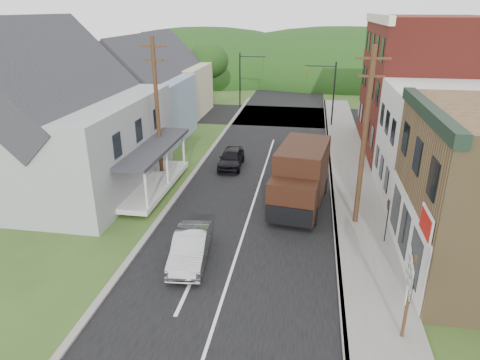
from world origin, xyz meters
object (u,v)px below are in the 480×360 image
at_px(delivery_van, 301,177).
at_px(silver_sedan, 191,248).
at_px(dark_sedan, 231,158).
at_px(warning_sign, 388,214).
at_px(route_sign_cluster, 409,285).

bearing_deg(delivery_van, silver_sedan, -116.45).
bearing_deg(dark_sedan, warning_sign, -47.21).
relative_size(dark_sedan, route_sign_cluster, 1.24).
bearing_deg(delivery_van, dark_sedan, 139.43).
relative_size(route_sign_cluster, warning_sign, 1.39).
height_order(dark_sedan, warning_sign, warning_sign).
distance_m(dark_sedan, route_sign_cluster, 18.15).
distance_m(silver_sedan, warning_sign, 9.23).
distance_m(route_sign_cluster, warning_sign, 6.54).
distance_m(delivery_van, warning_sign, 5.55).
bearing_deg(route_sign_cluster, delivery_van, 118.08).
height_order(delivery_van, route_sign_cluster, delivery_van).
bearing_deg(warning_sign, delivery_van, 140.42).
height_order(silver_sedan, route_sign_cluster, route_sign_cluster).
distance_m(silver_sedan, delivery_van, 8.12).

